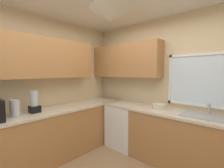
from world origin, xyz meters
TOP-DOWN VIEW (x-y plane):
  - room_shell at (-0.34, 0.43)m, footprint 3.57×3.36m
  - counter_run_left at (-1.41, 0.00)m, footprint 0.65×2.97m
  - counter_run_back at (0.21, 1.31)m, footprint 2.66×0.65m
  - dishwasher at (-0.75, 1.28)m, footprint 0.60×0.60m
  - kettle at (-1.39, -0.54)m, footprint 0.13×0.13m
  - sink_assembly at (0.72, 1.32)m, footprint 0.68×0.40m
  - bowl at (-0.02, 1.31)m, footprint 0.24×0.24m
  - blender_appliance at (-1.41, -0.26)m, footprint 0.15×0.15m

SIDE VIEW (x-z plane):
  - dishwasher at x=-0.75m, z-range 0.00..0.86m
  - counter_run_left at x=-1.41m, z-range 0.00..0.90m
  - counter_run_back at x=0.21m, z-range 0.00..0.90m
  - sink_assembly at x=0.72m, z-range 0.82..1.01m
  - bowl at x=-0.02m, z-range 0.90..0.99m
  - kettle at x=-1.39m, z-range 0.90..1.16m
  - blender_appliance at x=-1.41m, z-range 0.88..1.24m
  - room_shell at x=-0.34m, z-range 0.41..3.05m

